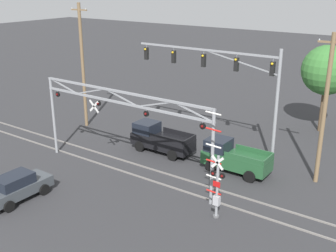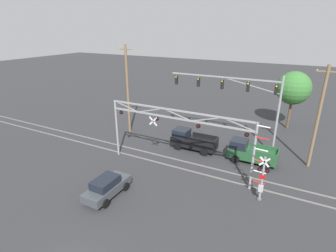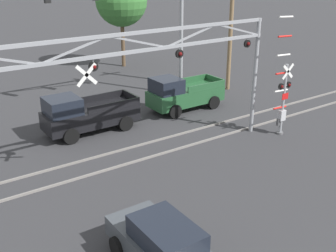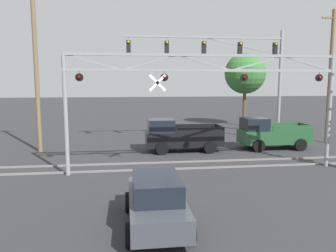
{
  "view_description": "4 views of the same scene",
  "coord_description": "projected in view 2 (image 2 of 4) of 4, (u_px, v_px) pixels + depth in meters",
  "views": [
    {
      "loc": [
        17.59,
        -6.1,
        12.73
      ],
      "look_at": [
        2.0,
        16.06,
        3.26
      ],
      "focal_mm": 45.0,
      "sensor_mm": 36.0,
      "label": 1
    },
    {
      "loc": [
        9.53,
        -6.13,
        12.74
      ],
      "look_at": [
        -0.72,
        13.31,
        4.41
      ],
      "focal_mm": 28.0,
      "sensor_mm": 36.0,
      "label": 2
    },
    {
      "loc": [
        -8.7,
        -1.09,
        8.66
      ],
      "look_at": [
        0.94,
        12.89,
        1.87
      ],
      "focal_mm": 45.0,
      "sensor_mm": 36.0,
      "label": 3
    },
    {
      "loc": [
        -3.96,
        -2.58,
        4.55
      ],
      "look_at": [
        -1.84,
        13.8,
        2.33
      ],
      "focal_mm": 35.0,
      "sensor_mm": 36.0,
      "label": 4
    }
  ],
  "objects": [
    {
      "name": "rail_track_far",
      "position": [
        184.0,
        161.0,
        26.41
      ],
      "size": [
        80.0,
        0.08,
        0.1
      ],
      "primitive_type": "cube",
      "color": "gray",
      "rests_on": "ground_plane"
    },
    {
      "name": "sedan_waiting",
      "position": [
        107.0,
        187.0,
        20.81
      ],
      "size": [
        1.96,
        4.21,
        1.65
      ],
      "color": "#3D4247",
      "rests_on": "ground_plane"
    },
    {
      "name": "pickup_truck_lead",
      "position": [
        192.0,
        140.0,
        28.83
      ],
      "size": [
        5.0,
        2.09,
        2.16
      ],
      "color": "black",
      "rests_on": "ground_plane"
    },
    {
      "name": "rail_track_near",
      "position": [
        177.0,
        168.0,
        25.22
      ],
      "size": [
        80.0,
        0.08,
        0.1
      ],
      "primitive_type": "cube",
      "color": "gray",
      "rests_on": "ground_plane"
    },
    {
      "name": "background_tree_beyond_span",
      "position": [
        294.0,
        88.0,
        33.29
      ],
      "size": [
        4.24,
        4.24,
        7.58
      ],
      "color": "brown",
      "rests_on": "ground_plane"
    },
    {
      "name": "crossing_signal_mast",
      "position": [
        262.0,
        177.0,
        19.93
      ],
      "size": [
        1.32,
        0.35,
        6.15
      ],
      "color": "gray",
      "rests_on": "ground_plane"
    },
    {
      "name": "utility_pole_left",
      "position": [
        128.0,
        89.0,
        32.11
      ],
      "size": [
        1.8,
        0.28,
        10.9
      ],
      "color": "brown",
      "rests_on": "ground_plane"
    },
    {
      "name": "pickup_truck_following",
      "position": [
        250.0,
        152.0,
        26.1
      ],
      "size": [
        4.71,
        2.09,
        2.16
      ],
      "color": "#23512D",
      "rests_on": "ground_plane"
    },
    {
      "name": "crossing_gantry",
      "position": [
        177.0,
        126.0,
        23.45
      ],
      "size": [
        13.9,
        0.26,
        5.95
      ],
      "color": "gray",
      "rests_on": "ground_plane"
    },
    {
      "name": "utility_pole_right",
      "position": [
        318.0,
        117.0,
        23.8
      ],
      "size": [
        1.8,
        0.28,
        9.78
      ],
      "color": "brown",
      "rests_on": "ground_plane"
    },
    {
      "name": "traffic_signal_span",
      "position": [
        245.0,
        96.0,
        27.2
      ],
      "size": [
        11.97,
        0.39,
        8.37
      ],
      "color": "gray",
      "rests_on": "ground_plane"
    }
  ]
}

